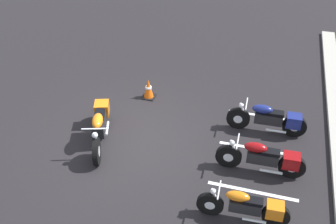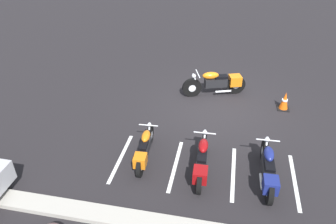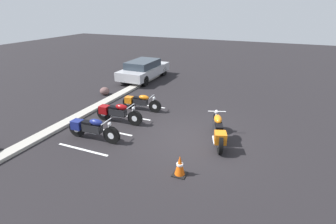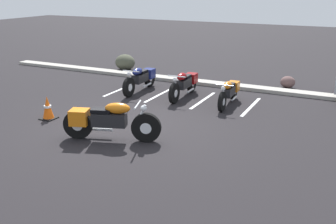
# 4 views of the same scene
# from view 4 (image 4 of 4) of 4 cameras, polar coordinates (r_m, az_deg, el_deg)

# --- Properties ---
(ground) EXTENTS (60.00, 60.00, 0.00)m
(ground) POSITION_cam_4_polar(r_m,az_deg,el_deg) (10.41, -6.43, -2.14)
(ground) COLOR black
(motorcycle_orange_featured) EXTENTS (2.30, 1.04, 0.94)m
(motorcycle_orange_featured) POSITION_cam_4_polar(r_m,az_deg,el_deg) (9.44, -8.92, -1.18)
(motorcycle_orange_featured) COLOR black
(motorcycle_orange_featured) RESTS_ON ground
(parked_bike_0) EXTENTS (0.61, 2.18, 0.86)m
(parked_bike_0) POSITION_cam_4_polar(r_m,az_deg,el_deg) (13.81, -3.92, 4.94)
(parked_bike_0) COLOR black
(parked_bike_0) RESTS_ON ground
(parked_bike_1) EXTENTS (0.61, 2.16, 0.85)m
(parked_bike_1) POSITION_cam_4_polar(r_m,az_deg,el_deg) (13.06, 2.44, 4.19)
(parked_bike_1) COLOR black
(parked_bike_1) RESTS_ON ground
(parked_bike_2) EXTENTS (0.55, 1.97, 0.78)m
(parked_bike_2) POSITION_cam_4_polar(r_m,az_deg,el_deg) (12.33, 8.89, 2.96)
(parked_bike_2) COLOR black
(parked_bike_2) RESTS_ON ground
(concrete_curb) EXTENTS (18.00, 0.50, 0.12)m
(concrete_curb) POSITION_cam_4_polar(r_m,az_deg,el_deg) (14.93, 4.55, 4.36)
(concrete_curb) COLOR #A8A399
(concrete_curb) RESTS_ON ground
(landscape_rock_0) EXTENTS (0.73, 0.73, 0.43)m
(landscape_rock_0) POSITION_cam_4_polar(r_m,az_deg,el_deg) (14.87, 16.99, 4.17)
(landscape_rock_0) COLOR brown
(landscape_rock_0) RESTS_ON ground
(landscape_rock_1) EXTENTS (1.30, 1.26, 0.68)m
(landscape_rock_1) POSITION_cam_4_polar(r_m,az_deg,el_deg) (17.38, -6.24, 7.19)
(landscape_rock_1) COLOR #484A3A
(landscape_rock_1) RESTS_ON ground
(traffic_cone) EXTENTS (0.40, 0.40, 0.65)m
(traffic_cone) POSITION_cam_4_polar(r_m,az_deg,el_deg) (11.37, -17.06, 0.52)
(traffic_cone) COLOR black
(traffic_cone) RESTS_ON ground
(stall_line_0) EXTENTS (0.10, 2.10, 0.00)m
(stall_line_0) POSITION_cam_4_polar(r_m,az_deg,el_deg) (14.16, -6.90, 3.29)
(stall_line_0) COLOR white
(stall_line_0) RESTS_ON ground
(stall_line_1) EXTENTS (0.10, 2.10, 0.00)m
(stall_line_1) POSITION_cam_4_polar(r_m,az_deg,el_deg) (13.39, -1.21, 2.55)
(stall_line_1) COLOR white
(stall_line_1) RESTS_ON ground
(stall_line_2) EXTENTS (0.10, 2.10, 0.00)m
(stall_line_2) POSITION_cam_4_polar(r_m,az_deg,el_deg) (12.76, 5.11, 1.71)
(stall_line_2) COLOR white
(stall_line_2) RESTS_ON ground
(stall_line_3) EXTENTS (0.10, 2.10, 0.00)m
(stall_line_3) POSITION_cam_4_polar(r_m,az_deg,el_deg) (12.31, 11.97, 0.76)
(stall_line_3) COLOR white
(stall_line_3) RESTS_ON ground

